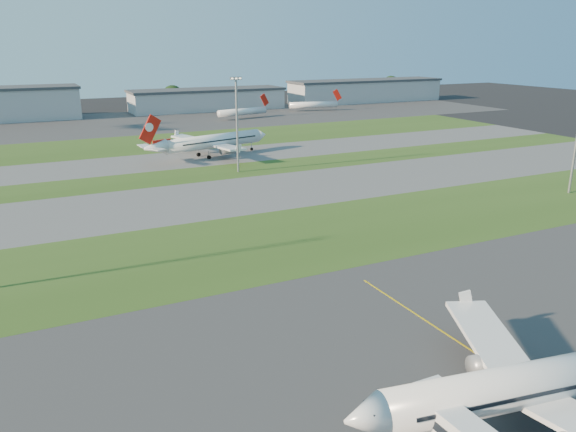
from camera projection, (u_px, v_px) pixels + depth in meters
ground at (487, 397)px, 57.06m from camera, size 700.00×700.00×0.00m
apron_near at (487, 397)px, 57.06m from camera, size 300.00×70.00×0.01m
grass_strip_a at (273, 241)px, 101.65m from camera, size 300.00×34.00×0.01m
taxiway_a at (214, 198)px, 129.95m from camera, size 300.00×32.00×0.01m
grass_strip_b at (184, 176)px, 151.39m from camera, size 300.00×18.00×0.01m
taxiway_b at (163, 161)px, 170.26m from camera, size 300.00×26.00×0.01m
grass_strip_c at (140, 144)px, 198.56m from camera, size 300.00×40.00×0.01m
apron_far at (111, 123)px, 250.01m from camera, size 400.00×80.00×0.01m
yellow_line at (522, 384)px, 59.16m from camera, size 0.25×60.00×0.02m
airliner_parked at (543, 383)px, 51.92m from camera, size 39.62×33.36×12.43m
airliner_taxiing at (213, 142)px, 176.08m from camera, size 41.61×34.92×13.26m
mini_jet_near at (243, 112)px, 264.53m from camera, size 28.32×8.59×9.48m
mini_jet_far at (314, 105)px, 294.46m from camera, size 28.32×8.59×9.48m
light_mast_centre at (237, 119)px, 151.60m from camera, size 3.20×0.70×25.80m
hangar_east at (208, 99)px, 297.20m from camera, size 81.60×23.00×11.20m
hangar_far_east at (366, 91)px, 338.96m from camera, size 96.90×23.00×13.20m
tree_mid_west at (54, 103)px, 275.03m from camera, size 9.90×9.90×10.80m
tree_mid_east at (173, 96)px, 302.55m from camera, size 11.55×11.55×12.60m
tree_east at (298, 92)px, 332.57m from camera, size 10.45×10.45×11.40m
tree_far_east at (391, 86)px, 365.05m from camera, size 12.65×12.65×13.80m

